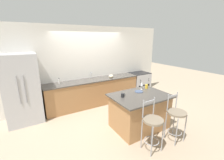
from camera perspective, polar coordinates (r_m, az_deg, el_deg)
name	(u,v)px	position (r m, az deg, el deg)	size (l,w,h in m)	color
ground_plane	(99,108)	(5.21, -5.04, -10.47)	(18.00, 18.00, 0.00)	tan
wall_back	(89,66)	(5.41, -8.59, 5.45)	(6.00, 0.07, 2.70)	silver
back_counter	(94,92)	(5.35, -6.91, -4.48)	(3.31, 0.68, 0.92)	#A87547
sink_faucet	(91,74)	(5.36, -7.98, 2.15)	(0.02, 0.13, 0.22)	#ADAFB5
kitchen_island	(139,111)	(4.04, 10.41, -11.59)	(1.45, 1.06, 0.90)	#A87547
refrigerator	(22,89)	(4.74, -31.01, -2.99)	(0.87, 0.78, 1.91)	#BCBCC1
oven_range	(139,83)	(6.39, 10.25, -1.29)	(0.77, 0.65, 0.92)	#B7B7BC
bar_stool_near	(152,125)	(3.27, 15.16, -16.09)	(0.41, 0.41, 1.11)	#99999E
bar_stool_far	(176,117)	(3.72, 23.20, -12.75)	(0.41, 0.41, 1.11)	#99999E
dinner_plate	(139,91)	(4.08, 10.19, -4.30)	(0.22, 0.22, 0.02)	#425170
wine_glass	(142,84)	(4.25, 11.29, -1.52)	(0.07, 0.07, 0.22)	white
coffee_mug	(123,95)	(3.66, 4.08, -5.78)	(0.12, 0.08, 0.10)	#232326
tumbler_cup	(146,86)	(4.39, 13.00, -2.39)	(0.08, 0.08, 0.11)	gold
pumpkin_decoration	(111,76)	(5.36, -0.37, 1.47)	(0.15, 0.15, 0.14)	beige
soap_bottle	(59,81)	(4.95, -19.47, -0.47)	(0.06, 0.06, 0.18)	silver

